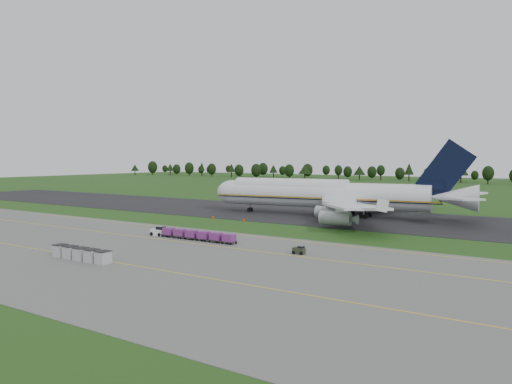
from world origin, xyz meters
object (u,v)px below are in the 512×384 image
Objects in this scene: aircraft at (328,194)px; utility_cart at (299,251)px; baggage_train at (190,234)px; uld_row at (81,254)px; edge_markers at (228,219)px.

aircraft is 36.27× the size of utility_cart.
baggage_train is 22.58m from uld_row.
uld_row is at bearing -78.77° from edge_markers.
aircraft is at bearing 83.81° from baggage_train.
baggage_train is 2.00× the size of edge_markers.
utility_cart is 0.20× the size of edge_markers.
aircraft is 7.12× the size of edge_markers.
aircraft is 51.94m from utility_cart.
baggage_train is 28.49m from edge_markers.
baggage_train is 23.02m from utility_cart.
aircraft is 3.55× the size of baggage_train.
utility_cart is at bearing 41.27° from uld_row.
aircraft reaches higher than edge_markers.
utility_cart is (22.98, -1.30, -0.43)m from baggage_train.
uld_row is at bearing -95.21° from aircraft.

